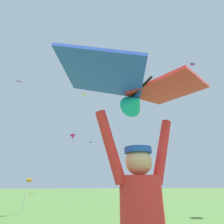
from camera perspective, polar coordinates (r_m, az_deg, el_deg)
held_stunt_kite at (r=1.69m, az=8.75°, el=8.04°), size 1.62×1.06×0.39m
distant_kite_purple_far_center at (r=22.34m, az=-29.50°, el=9.31°), size 0.68×0.67×0.28m
distant_kite_purple_low_left at (r=21.07m, az=26.09°, el=14.72°), size 0.62×0.64×0.26m
distant_kite_yellow_overhead_distant at (r=37.66m, az=-9.58°, el=6.08°), size 0.71×0.70×0.21m
distant_kite_black_mid_left at (r=35.39m, az=-7.40°, el=-10.28°), size 0.94×0.96×0.34m
distant_kite_magenta_high_left at (r=35.07m, az=-13.40°, el=-8.28°), size 1.68×1.61×2.67m
marker_flag at (r=10.24m, az=-26.56°, el=-20.89°), size 0.30×0.24×1.63m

